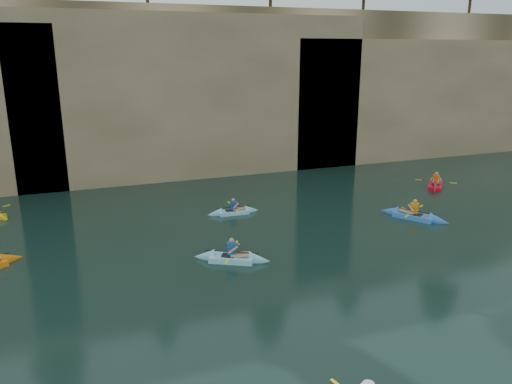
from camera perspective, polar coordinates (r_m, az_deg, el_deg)
name	(u,v)px	position (r m, az deg, el deg)	size (l,w,h in m)	color
ground	(330,350)	(15.78, 8.46, -17.48)	(160.00, 160.00, 0.00)	black
cliff	(152,84)	(42.02, -11.76, 11.97)	(70.00, 16.00, 12.00)	tan
cliff_slab_center	(200,95)	(35.21, -6.46, 11.01)	(24.00, 2.40, 11.40)	tan
cliff_slab_east	(434,97)	(44.63, 19.72, 10.21)	(26.00, 2.40, 9.84)	tan
sea_cave_center	(115,161)	(34.19, -15.77, 3.42)	(3.50, 1.00, 3.20)	black
sea_cave_east	(307,139)	(37.83, 5.83, 6.09)	(5.00, 1.00, 4.50)	black
kayaker_ltblue_near	(232,258)	(21.36, -2.78, -7.51)	(3.25, 2.30, 1.30)	#91DFF3
kayaker_red_far	(435,185)	(34.53, 19.82, 0.72)	(2.99, 3.15, 1.31)	red
kayaker_ltblue_mid	(233,212)	(27.33, -2.61, -2.24)	(2.93, 2.20, 1.10)	#98DAFF
kayaker_blue_east	(414,216)	(27.85, 17.59, -2.59)	(2.67, 3.54, 1.32)	#3F7DD7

